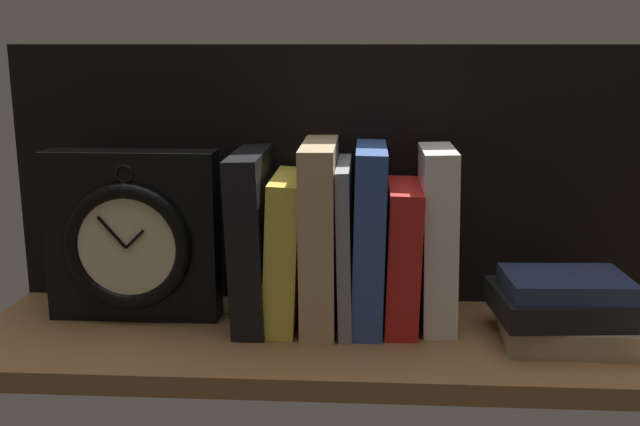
% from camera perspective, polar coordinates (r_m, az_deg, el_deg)
% --- Properties ---
extents(ground_plane, '(0.89, 0.27, 0.03)m').
position_cam_1_polar(ground_plane, '(0.94, 1.15, -9.79)').
color(ground_plane, brown).
extents(back_panel, '(0.89, 0.01, 0.35)m').
position_cam_1_polar(back_panel, '(1.02, 1.50, 2.86)').
color(back_panel, black).
rests_on(back_panel, ground_plane).
extents(book_black_skeptic, '(0.05, 0.16, 0.22)m').
position_cam_1_polar(book_black_skeptic, '(0.96, -5.14, -1.87)').
color(book_black_skeptic, black).
rests_on(book_black_skeptic, ground_plane).
extents(book_yellow_seinlanguage, '(0.05, 0.15, 0.19)m').
position_cam_1_polar(book_yellow_seinlanguage, '(0.95, -2.60, -2.77)').
color(book_yellow_seinlanguage, gold).
rests_on(book_yellow_seinlanguage, ground_plane).
extents(book_tan_shortstories, '(0.04, 0.17, 0.23)m').
position_cam_1_polar(book_tan_shortstories, '(0.94, -0.01, -1.60)').
color(book_tan_shortstories, tan).
rests_on(book_tan_shortstories, ground_plane).
extents(book_gray_chess, '(0.02, 0.16, 0.21)m').
position_cam_1_polar(book_gray_chess, '(0.95, 1.93, -2.35)').
color(book_gray_chess, gray).
rests_on(book_gray_chess, ground_plane).
extents(book_blue_modern, '(0.04, 0.15, 0.23)m').
position_cam_1_polar(book_blue_modern, '(0.94, 3.76, -1.78)').
color(book_blue_modern, '#2D4C8E').
rests_on(book_blue_modern, ground_plane).
extents(book_red_requiem, '(0.04, 0.14, 0.18)m').
position_cam_1_polar(book_red_requiem, '(0.95, 6.26, -3.19)').
color(book_red_requiem, red).
rests_on(book_red_requiem, ground_plane).
extents(book_white_catcher, '(0.05, 0.12, 0.23)m').
position_cam_1_polar(book_white_catcher, '(0.95, 8.92, -1.87)').
color(book_white_catcher, silver).
rests_on(book_white_catcher, ground_plane).
extents(framed_clock, '(0.22, 0.06, 0.22)m').
position_cam_1_polar(framed_clock, '(0.98, -14.14, -1.85)').
color(framed_clock, black).
rests_on(framed_clock, ground_plane).
extents(book_stack_side, '(0.16, 0.14, 0.08)m').
position_cam_1_polar(book_stack_side, '(0.95, 17.97, -6.94)').
color(book_stack_side, '#9E8966').
rests_on(book_stack_side, ground_plane).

